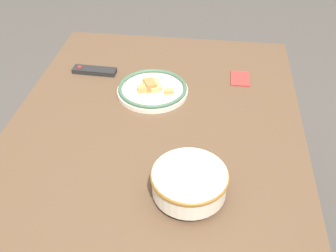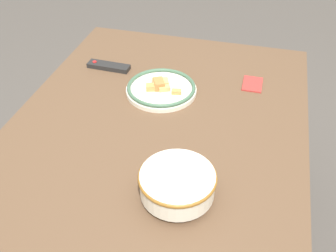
# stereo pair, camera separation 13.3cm
# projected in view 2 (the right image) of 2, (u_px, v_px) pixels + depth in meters

# --- Properties ---
(ground_plane) EXTENTS (8.00, 8.00, 0.00)m
(ground_plane) POSITION_uv_depth(u_px,v_px,m) (159.00, 246.00, 1.87)
(ground_plane) COLOR #4C4742
(dining_table) EXTENTS (1.41, 1.06, 0.74)m
(dining_table) POSITION_uv_depth(u_px,v_px,m) (157.00, 141.00, 1.45)
(dining_table) COLOR brown
(dining_table) RESTS_ON ground_plane
(noodle_bowl) EXTENTS (0.22, 0.22, 0.09)m
(noodle_bowl) POSITION_uv_depth(u_px,v_px,m) (177.00, 184.00, 1.12)
(noodle_bowl) COLOR silver
(noodle_bowl) RESTS_ON dining_table
(food_plate) EXTENTS (0.28, 0.28, 0.05)m
(food_plate) POSITION_uv_depth(u_px,v_px,m) (161.00, 88.00, 1.56)
(food_plate) COLOR silver
(food_plate) RESTS_ON dining_table
(tv_remote) EXTENTS (0.06, 0.19, 0.02)m
(tv_remote) POSITION_uv_depth(u_px,v_px,m) (109.00, 66.00, 1.71)
(tv_remote) COLOR black
(tv_remote) RESTS_ON dining_table
(folded_napkin) EXTENTS (0.11, 0.08, 0.01)m
(folded_napkin) POSITION_uv_depth(u_px,v_px,m) (252.00, 84.00, 1.61)
(folded_napkin) COLOR #B2332D
(folded_napkin) RESTS_ON dining_table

